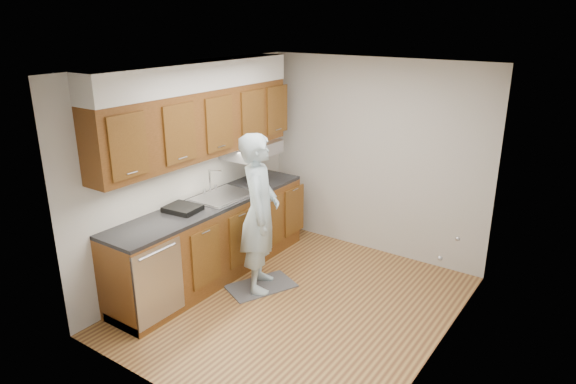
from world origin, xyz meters
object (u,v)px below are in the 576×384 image
(soap_bottle_b, at_px, (258,177))
(person, at_px, (259,203))
(soap_bottle_c, at_px, (263,175))
(dish_rack, at_px, (183,209))
(soap_bottle_a, at_px, (254,175))

(soap_bottle_b, bearing_deg, person, -50.78)
(soap_bottle_c, distance_m, dish_rack, 1.36)
(person, xyz_separation_m, dish_rack, (-0.69, -0.48, -0.06))
(soap_bottle_a, bearing_deg, soap_bottle_c, 83.58)
(soap_bottle_b, xyz_separation_m, soap_bottle_c, (-0.05, 0.16, -0.02))
(person, relative_size, soap_bottle_a, 8.31)
(person, height_order, dish_rack, person)
(soap_bottle_a, bearing_deg, dish_rack, -92.32)
(person, relative_size, soap_bottle_b, 9.88)
(person, relative_size, dish_rack, 5.61)
(person, height_order, soap_bottle_a, person)
(soap_bottle_a, bearing_deg, soap_bottle_b, -7.20)
(person, xyz_separation_m, soap_bottle_a, (-0.64, 0.72, 0.03))
(soap_bottle_c, bearing_deg, soap_bottle_a, -96.42)
(soap_bottle_b, height_order, soap_bottle_c, soap_bottle_b)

